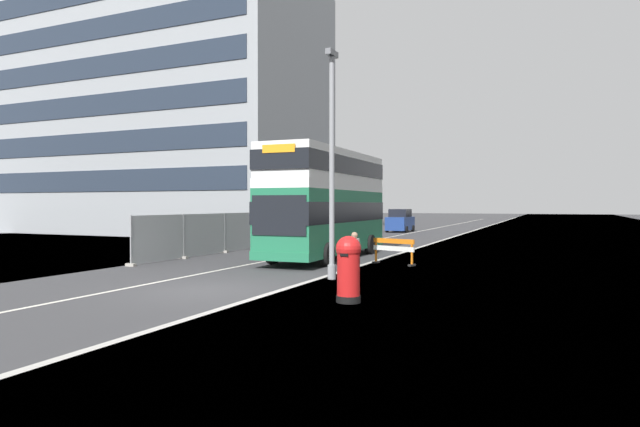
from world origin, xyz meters
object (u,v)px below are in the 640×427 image
Objects in this scene: red_pillar_postbox at (348,266)px; pedestrian_at_kerb at (354,256)px; car_oncoming_near at (357,225)px; car_receding_mid at (400,221)px; double_decker_bus at (327,202)px; lamppost_foreground at (332,172)px; roadworks_barrier at (394,248)px.

red_pillar_postbox is 3.99m from pedestrian_at_kerb.
car_receding_mid reaches higher than car_oncoming_near.
lamppost_foreground is at bearing -65.43° from double_decker_bus.
lamppost_foreground is 1.89× the size of car_oncoming_near.
lamppost_foreground is 3.95× the size of roadworks_barrier.
red_pillar_postbox is at bearing -63.94° from double_decker_bus.
double_decker_bus is 6.25× the size of pedestrian_at_kerb.
pedestrian_at_kerb is (0.84, -0.03, -2.86)m from lamppost_foreground.
lamppost_foreground is at bearing 118.53° from red_pillar_postbox.
roadworks_barrier is 27.40m from car_receding_mid.
double_decker_bus is 16.30m from car_oncoming_near.
roadworks_barrier is 0.52× the size of car_receding_mid.
red_pillar_postbox is 0.46× the size of car_receding_mid.
double_decker_bus is 2.69× the size of car_receding_mid.
lamppost_foreground is at bearing -72.02° from car_oncoming_near.
red_pillar_postbox is at bearing -81.17° from roadworks_barrier.
roadworks_barrier is at bearing -19.55° from double_decker_bus.
lamppost_foreground is 5.13m from red_pillar_postbox.
double_decker_bus is 5.88× the size of red_pillar_postbox.
double_decker_bus is at bearing 114.57° from lamppost_foreground.
car_receding_mid is (-3.41, 25.18, -1.70)m from double_decker_bus.
car_oncoming_near is at bearing 107.98° from lamppost_foreground.
double_decker_bus is 7.22m from lamppost_foreground.
car_oncoming_near is 1.08× the size of car_receding_mid.
roadworks_barrier is 0.48× the size of car_oncoming_near.
car_receding_mid is at bearing 102.83° from pedestrian_at_kerb.
double_decker_bus is 2.48× the size of car_oncoming_near.
car_receding_mid is at bearing 85.16° from car_oncoming_near.
pedestrian_at_kerb reaches higher than roadworks_barrier.
car_oncoming_near reaches higher than roadworks_barrier.
pedestrian_at_kerb is (0.17, -5.24, 0.11)m from roadworks_barrier.
pedestrian_at_kerb is at bearing 108.06° from red_pillar_postbox.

